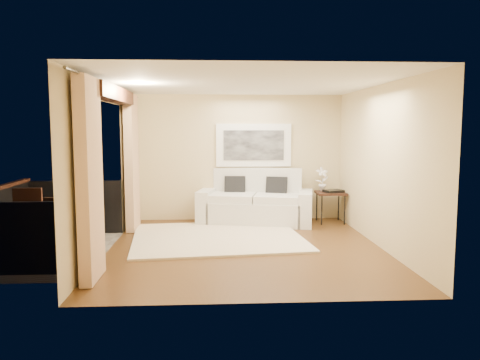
{
  "coord_description": "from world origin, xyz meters",
  "views": [
    {
      "loc": [
        -0.51,
        -7.61,
        1.97
      ],
      "look_at": [
        -0.05,
        0.79,
        1.05
      ],
      "focal_mm": 35.0,
      "sensor_mm": 36.0,
      "label": 1
    }
  ],
  "objects": [
    {
      "name": "sofa",
      "position": [
        0.36,
        2.1,
        0.4
      ],
      "size": [
        2.5,
        1.47,
        1.13
      ],
      "rotation": [
        0.0,
        0.0,
        -0.21
      ],
      "color": "silver",
      "rests_on": "floor"
    },
    {
      "name": "side_table",
      "position": [
        1.93,
        2.0,
        0.59
      ],
      "size": [
        0.61,
        0.61,
        0.65
      ],
      "rotation": [
        0.0,
        0.0,
        -0.02
      ],
      "color": "black",
      "rests_on": "floor"
    },
    {
      "name": "tray",
      "position": [
        1.98,
        1.96,
        0.68
      ],
      "size": [
        0.45,
        0.38,
        0.05
      ],
      "primitive_type": "cube",
      "rotation": [
        0.0,
        0.0,
        0.32
      ],
      "color": "black",
      "rests_on": "side_table"
    },
    {
      "name": "floor",
      "position": [
        0.0,
        0.0,
        0.0
      ],
      "size": [
        5.0,
        5.0,
        0.0
      ],
      "primitive_type": "plane",
      "color": "#573719",
      "rests_on": "ground"
    },
    {
      "name": "room_shell",
      "position": [
        -2.13,
        0.0,
        2.52
      ],
      "size": [
        5.0,
        6.4,
        5.0
      ],
      "color": "white",
      "rests_on": "ground"
    },
    {
      "name": "bistro_table",
      "position": [
        -2.9,
        -0.46,
        0.59
      ],
      "size": [
        0.65,
        0.65,
        0.67
      ],
      "rotation": [
        0.0,
        0.0,
        -0.15
      ],
      "color": "black",
      "rests_on": "balcony"
    },
    {
      "name": "curtains",
      "position": [
        -2.11,
        0.0,
        1.34
      ],
      "size": [
        0.16,
        4.8,
        2.64
      ],
      "color": "#DCAE87",
      "rests_on": "ground"
    },
    {
      "name": "artwork",
      "position": [
        0.34,
        2.46,
        1.62
      ],
      "size": [
        1.62,
        0.07,
        0.92
      ],
      "color": "white",
      "rests_on": "room_shell"
    },
    {
      "name": "balcony_chair_far",
      "position": [
        -3.48,
        0.01,
        0.6
      ],
      "size": [
        0.45,
        0.46,
        1.04
      ],
      "rotation": [
        0.0,
        0.0,
        3.15
      ],
      "color": "black",
      "rests_on": "balcony"
    },
    {
      "name": "candle",
      "position": [
        -2.82,
        -0.32,
        0.71
      ],
      "size": [
        0.06,
        0.06,
        0.07
      ],
      "primitive_type": "cylinder",
      "color": "red",
      "rests_on": "bistro_table"
    },
    {
      "name": "balcony_chair_near",
      "position": [
        -2.79,
        -0.9,
        0.57
      ],
      "size": [
        0.5,
        0.5,
        0.99
      ],
      "rotation": [
        0.0,
        0.0,
        -0.19
      ],
      "color": "black",
      "rests_on": "balcony"
    },
    {
      "name": "glass_a",
      "position": [
        -2.82,
        -0.52,
        0.73
      ],
      "size": [
        0.06,
        0.06,
        0.12
      ],
      "primitive_type": "cylinder",
      "color": "silver",
      "rests_on": "bistro_table"
    },
    {
      "name": "balcony",
      "position": [
        -3.31,
        0.0,
        0.18
      ],
      "size": [
        1.81,
        2.6,
        1.17
      ],
      "color": "#605B56",
      "rests_on": "ground"
    },
    {
      "name": "glass_b",
      "position": [
        -2.69,
        -0.4,
        0.73
      ],
      "size": [
        0.06,
        0.06,
        0.12
      ],
      "primitive_type": "cylinder",
      "color": "silver",
      "rests_on": "bistro_table"
    },
    {
      "name": "vase",
      "position": [
        -2.94,
        -0.67,
        0.76
      ],
      "size": [
        0.04,
        0.04,
        0.18
      ],
      "primitive_type": "cylinder",
      "color": "white",
      "rests_on": "bistro_table"
    },
    {
      "name": "rug",
      "position": [
        -0.46,
        0.7,
        0.02
      ],
      "size": [
        3.25,
        2.9,
        0.04
      ],
      "primitive_type": "cube",
      "rotation": [
        0.0,
        0.0,
        0.1
      ],
      "color": "beige",
      "rests_on": "floor"
    },
    {
      "name": "ice_bucket",
      "position": [
        -3.06,
        -0.4,
        0.77
      ],
      "size": [
        0.18,
        0.18,
        0.2
      ],
      "primitive_type": "cylinder",
      "color": "white",
      "rests_on": "bistro_table"
    },
    {
      "name": "orchid",
      "position": [
        1.78,
        2.14,
        0.91
      ],
      "size": [
        0.3,
        0.23,
        0.52
      ],
      "primitive_type": "imported",
      "rotation": [
        0.0,
        0.0,
        0.18
      ],
      "color": "white",
      "rests_on": "side_table"
    }
  ]
}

